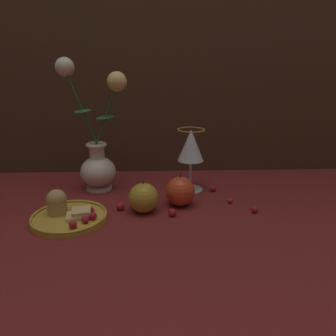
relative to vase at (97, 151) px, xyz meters
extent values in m
plane|color=maroon|center=(0.20, -0.11, -0.12)|extent=(2.40, 2.40, 0.00)
cylinder|color=silver|center=(0.00, 0.00, -0.11)|extent=(0.07, 0.07, 0.01)
ellipsoid|color=silver|center=(0.00, 0.00, -0.06)|extent=(0.10, 0.10, 0.09)
cylinder|color=silver|center=(0.00, 0.00, -0.01)|extent=(0.04, 0.04, 0.05)
torus|color=silver|center=(0.00, 0.00, 0.02)|extent=(0.06, 0.06, 0.01)
cylinder|color=#23662D|center=(-0.04, 0.01, 0.12)|extent=(0.08, 0.02, 0.21)
ellipsoid|color=#23662D|center=(-0.03, 0.00, 0.11)|extent=(0.05, 0.08, 0.00)
sphere|color=silver|center=(-0.07, 0.01, 0.23)|extent=(0.05, 0.05, 0.05)
cylinder|color=#23662D|center=(0.03, 0.00, 0.10)|extent=(0.07, 0.01, 0.18)
ellipsoid|color=#23662D|center=(0.03, 0.00, 0.10)|extent=(0.07, 0.08, 0.00)
sphere|color=#EFD67A|center=(0.07, -0.01, 0.19)|extent=(0.05, 0.05, 0.05)
cylinder|color=gold|center=(-0.04, -0.20, -0.11)|extent=(0.18, 0.18, 0.01)
torus|color=gold|center=(-0.04, -0.20, -0.10)|extent=(0.18, 0.18, 0.01)
cylinder|color=tan|center=(-0.07, -0.18, -0.09)|extent=(0.05, 0.05, 0.04)
sphere|color=tan|center=(-0.07, -0.18, -0.07)|extent=(0.05, 0.05, 0.05)
cube|color=#DBBC7A|center=(-0.02, -0.21, -0.10)|extent=(0.05, 0.05, 0.01)
cube|color=#DBBC7A|center=(-0.01, -0.21, -0.09)|extent=(0.05, 0.05, 0.01)
sphere|color=#AD192D|center=(-0.01, -0.26, -0.10)|extent=(0.02, 0.02, 0.02)
sphere|color=#AD192D|center=(0.01, -0.23, -0.10)|extent=(0.02, 0.02, 0.02)
sphere|color=#AD192D|center=(0.02, -0.22, -0.10)|extent=(0.02, 0.02, 0.02)
sphere|color=#AD192D|center=(0.01, -0.18, -0.10)|extent=(0.01, 0.01, 0.01)
cylinder|color=silver|center=(0.27, -0.01, -0.11)|extent=(0.07, 0.07, 0.00)
cylinder|color=silver|center=(0.27, -0.01, -0.07)|extent=(0.01, 0.01, 0.09)
cone|color=silver|center=(0.27, -0.01, 0.02)|extent=(0.07, 0.07, 0.09)
cone|color=maroon|center=(0.27, -0.01, 0.00)|extent=(0.07, 0.07, 0.06)
torus|color=gold|center=(0.27, -0.01, 0.06)|extent=(0.08, 0.08, 0.00)
sphere|color=#D14223|center=(0.23, -0.12, -0.08)|extent=(0.08, 0.08, 0.08)
cylinder|color=#4C3319|center=(0.23, -0.12, -0.03)|extent=(0.00, 0.00, 0.01)
sphere|color=#B2932D|center=(0.14, -0.16, -0.08)|extent=(0.07, 0.07, 0.07)
cylinder|color=#4C3319|center=(0.14, -0.16, -0.04)|extent=(0.00, 0.00, 0.01)
sphere|color=#AD192D|center=(0.33, -0.03, -0.11)|extent=(0.02, 0.02, 0.02)
sphere|color=#AD192D|center=(0.08, -0.15, -0.11)|extent=(0.02, 0.02, 0.02)
sphere|color=#AD192D|center=(0.36, -0.12, -0.11)|extent=(0.01, 0.01, 0.01)
sphere|color=#AD192D|center=(0.41, -0.18, -0.11)|extent=(0.02, 0.02, 0.02)
sphere|color=#AD192D|center=(0.21, -0.19, -0.11)|extent=(0.02, 0.02, 0.02)
camera|label=1|loc=(0.17, -0.91, 0.24)|focal=35.00mm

